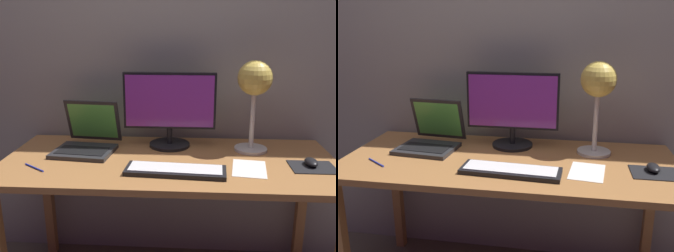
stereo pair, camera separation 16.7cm
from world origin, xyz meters
The scene contains 10 objects.
back_wall centered at (0.00, 0.40, 1.30)m, with size 4.80×0.06×2.60m, color #9E998E.
desk centered at (0.00, 0.00, 0.66)m, with size 1.60×0.70×0.74m.
monitor centered at (-0.01, 0.20, 0.95)m, with size 0.48×0.21×0.39m.
keyboard_main centered at (0.04, -0.16, 0.75)m, with size 0.45×0.17×0.03m.
laptop centered at (-0.43, 0.13, 0.81)m, with size 0.32×0.33×0.24m.
desk_lamp centered at (0.41, 0.15, 1.08)m, with size 0.17×0.17×0.46m.
mousepad centered at (0.66, -0.07, 0.74)m, with size 0.20×0.16×0.00m, color black.
mouse centered at (0.65, -0.05, 0.76)m, with size 0.06×0.10×0.03m, color black.
paper_sheet_near_mouse centered at (0.37, -0.10, 0.74)m, with size 0.15×0.21×0.00m, color white.
pen centered at (-0.60, -0.16, 0.74)m, with size 0.01×0.01×0.14m, color #2633A5.
Camera 2 is at (0.26, -1.63, 1.37)m, focal length 39.20 mm.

